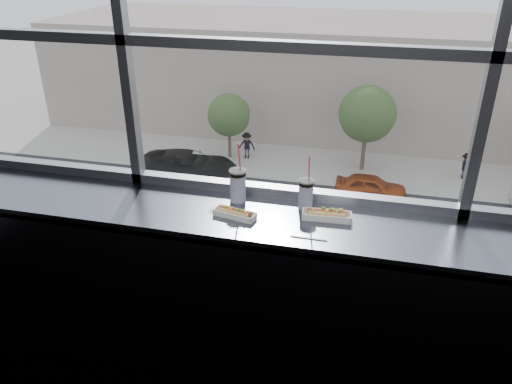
% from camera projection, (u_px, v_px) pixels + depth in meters
% --- Properties ---
extents(wall_back_lower, '(6.00, 0.00, 6.00)m').
position_uv_depth(wall_back_lower, '(287.00, 270.00, 3.31)').
color(wall_back_lower, black).
rests_on(wall_back_lower, ground).
extents(counter, '(6.00, 0.55, 0.06)m').
position_uv_depth(counter, '(281.00, 223.00, 2.83)').
color(counter, slate).
rests_on(counter, ground).
extents(counter_fascia, '(6.00, 0.04, 1.04)m').
position_uv_depth(counter_fascia, '(270.00, 323.00, 2.85)').
color(counter_fascia, slate).
rests_on(counter_fascia, ground).
extents(hotdog_tray_left, '(0.25, 0.13, 0.06)m').
position_uv_depth(hotdog_tray_left, '(235.00, 213.00, 2.83)').
color(hotdog_tray_left, white).
rests_on(hotdog_tray_left, counter).
extents(hotdog_tray_right, '(0.28, 0.11, 0.07)m').
position_uv_depth(hotdog_tray_right, '(327.00, 215.00, 2.80)').
color(hotdog_tray_right, white).
rests_on(hotdog_tray_right, counter).
extents(soda_cup_left, '(0.10, 0.10, 0.38)m').
position_uv_depth(soda_cup_left, '(238.00, 184.00, 2.97)').
color(soda_cup_left, white).
rests_on(soda_cup_left, counter).
extents(soda_cup_right, '(0.09, 0.09, 0.34)m').
position_uv_depth(soda_cup_right, '(306.00, 193.00, 2.89)').
color(soda_cup_right, white).
rests_on(soda_cup_right, counter).
extents(loose_straw, '(0.19, 0.01, 0.01)m').
position_uv_depth(loose_straw, '(309.00, 238.00, 2.63)').
color(loose_straw, white).
rests_on(loose_straw, counter).
extents(wrapper, '(0.09, 0.07, 0.02)m').
position_uv_depth(wrapper, '(217.00, 209.00, 2.90)').
color(wrapper, silver).
rests_on(wrapper, counter).
extents(plaza_ground, '(120.00, 120.00, 0.00)m').
position_uv_depth(plaza_ground, '(368.00, 103.00, 46.24)').
color(plaza_ground, '#A5A296').
rests_on(plaza_ground, ground).
extents(street_asphalt, '(80.00, 10.00, 0.06)m').
position_uv_depth(street_asphalt, '(351.00, 231.00, 25.85)').
color(street_asphalt, black).
rests_on(street_asphalt, plaza_ground).
extents(far_sidewalk, '(80.00, 6.00, 0.04)m').
position_uv_depth(far_sidewalk, '(359.00, 169.00, 32.79)').
color(far_sidewalk, '#A5A296').
rests_on(far_sidewalk, plaza_ground).
extents(far_building, '(50.00, 14.00, 8.00)m').
position_uv_depth(far_building, '(371.00, 74.00, 39.67)').
color(far_building, gray).
rests_on(far_building, plaza_ground).
extents(car_far_a, '(3.25, 7.06, 2.31)m').
position_uv_depth(car_far_a, '(188.00, 161.00, 30.97)').
color(car_far_a, black).
rests_on(car_far_a, street_asphalt).
extents(car_far_b, '(2.37, 5.58, 1.85)m').
position_uv_depth(car_far_b, '(371.00, 183.00, 28.72)').
color(car_far_b, '#A43507').
rests_on(car_far_b, street_asphalt).
extents(car_near_a, '(3.13, 6.43, 2.08)m').
position_uv_depth(car_near_a, '(79.00, 221.00, 24.65)').
color(car_near_a, silver).
rests_on(car_near_a, street_asphalt).
extents(car_near_d, '(3.56, 6.81, 2.17)m').
position_uv_depth(car_near_d, '(476.00, 272.00, 20.76)').
color(car_near_d, beige).
rests_on(car_near_d, street_asphalt).
extents(car_near_b, '(2.86, 6.77, 2.25)m').
position_uv_depth(car_near_b, '(229.00, 239.00, 23.00)').
color(car_near_b, black).
rests_on(car_near_b, street_asphalt).
extents(car_near_c, '(2.88, 5.94, 1.92)m').
position_uv_depth(car_near_c, '(327.00, 255.00, 22.12)').
color(car_near_c, maroon).
rests_on(car_near_c, street_asphalt).
extents(pedestrian_c, '(0.67, 0.90, 2.02)m').
position_uv_depth(pedestrian_c, '(466.00, 163.00, 31.09)').
color(pedestrian_c, '#66605B').
rests_on(pedestrian_c, far_sidewalk).
extents(pedestrian_a, '(0.98, 0.74, 2.21)m').
position_uv_depth(pedestrian_a, '(247.00, 143.00, 33.97)').
color(pedestrian_a, '#66605B').
rests_on(pedestrian_a, far_sidewalk).
extents(tree_left, '(2.88, 2.88, 4.50)m').
position_uv_depth(tree_left, '(229.00, 115.00, 33.28)').
color(tree_left, '#47382B').
rests_on(tree_left, far_sidewalk).
extents(tree_center, '(3.60, 3.60, 5.62)m').
position_uv_depth(tree_center, '(367.00, 114.00, 31.05)').
color(tree_center, '#47382B').
rests_on(tree_center, far_sidewalk).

